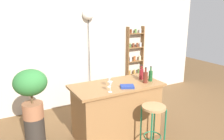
% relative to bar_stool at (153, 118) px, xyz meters
% --- Properties ---
extents(back_wall, '(6.40, 0.10, 2.80)m').
position_rel_bar_stool_xyz_m(back_wall, '(-0.27, 2.29, 0.86)').
color(back_wall, '#BCB2A3').
rests_on(back_wall, ground).
extents(kitchen_counter, '(1.48, 0.73, 0.92)m').
position_rel_bar_stool_xyz_m(kitchen_counter, '(-0.27, 0.64, -0.08)').
color(kitchen_counter, olive).
rests_on(kitchen_counter, ground).
extents(bar_stool, '(0.35, 0.35, 0.73)m').
position_rel_bar_stool_xyz_m(bar_stool, '(0.00, 0.00, 0.00)').
color(bar_stool, '#196642').
rests_on(bar_stool, ground).
extents(spice_shelf, '(0.45, 0.12, 1.70)m').
position_rel_bar_stool_xyz_m(spice_shelf, '(1.11, 2.15, 0.32)').
color(spice_shelf, brown).
rests_on(spice_shelf, ground).
extents(plant_stool, '(0.32, 0.32, 0.45)m').
position_rel_bar_stool_xyz_m(plant_stool, '(-1.54, 1.05, -0.32)').
color(plant_stool, '#2D2823').
rests_on(plant_stool, ground).
extents(potted_plant, '(0.51, 0.46, 0.78)m').
position_rel_bar_stool_xyz_m(potted_plant, '(-1.54, 1.05, 0.39)').
color(potted_plant, '#935B3D').
rests_on(potted_plant, plant_stool).
extents(bottle_wine_red, '(0.08, 0.08, 0.26)m').
position_rel_bar_stool_xyz_m(bottle_wine_red, '(0.24, 0.68, 0.47)').
color(bottle_wine_red, maroon).
rests_on(bottle_wine_red, kitchen_counter).
extents(bottle_spirits_clear, '(0.07, 0.07, 0.26)m').
position_rel_bar_stool_xyz_m(bottle_spirits_clear, '(0.32, 0.52, 0.47)').
color(bottle_spirits_clear, '#194C23').
rests_on(bottle_spirits_clear, kitchen_counter).
extents(bottle_olive_oil, '(0.08, 0.08, 0.27)m').
position_rel_bar_stool_xyz_m(bottle_olive_oil, '(0.19, 0.48, 0.47)').
color(bottle_olive_oil, '#5B2319').
rests_on(bottle_olive_oil, kitchen_counter).
extents(wine_glass_left, '(0.07, 0.07, 0.16)m').
position_rel_bar_stool_xyz_m(wine_glass_left, '(-0.43, 0.59, 0.49)').
color(wine_glass_left, silver).
rests_on(wine_glass_left, kitchen_counter).
extents(wine_glass_center, '(0.07, 0.07, 0.16)m').
position_rel_bar_stool_xyz_m(wine_glass_center, '(-0.53, 0.37, 0.49)').
color(wine_glass_center, silver).
rests_on(wine_glass_center, kitchen_counter).
extents(cookbook, '(0.25, 0.22, 0.03)m').
position_rel_bar_stool_xyz_m(cookbook, '(-0.20, 0.42, 0.39)').
color(cookbook, navy).
rests_on(cookbook, kitchen_counter).
extents(pendant_globe_light, '(0.26, 0.26, 2.13)m').
position_rel_bar_stool_xyz_m(pendant_globe_light, '(-0.09, 2.18, 1.44)').
color(pendant_globe_light, black).
rests_on(pendant_globe_light, ground).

